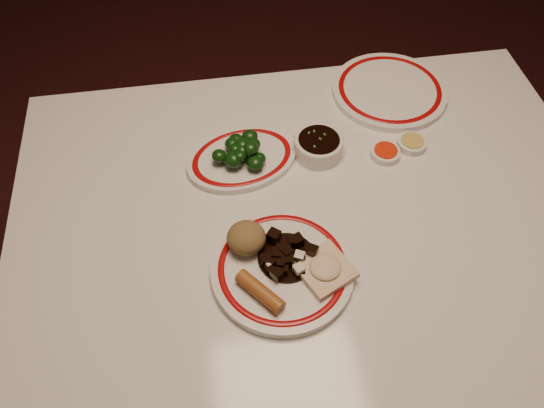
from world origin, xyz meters
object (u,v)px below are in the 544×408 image
at_px(spring_roll, 260,291).
at_px(broccoli_plate, 242,159).
at_px(rice_mound, 246,238).
at_px(dining_table, 313,242).
at_px(fried_wonton, 325,269).
at_px(main_plate, 282,269).
at_px(stirfry_heap, 285,256).
at_px(broccoli_pile, 242,150).
at_px(soy_bowl, 318,146).

relative_size(spring_roll, broccoli_plate, 0.35).
height_order(rice_mound, broccoli_plate, rice_mound).
height_order(dining_table, fried_wonton, fried_wonton).
distance_m(main_plate, rice_mound, 0.09).
height_order(main_plate, fried_wonton, fried_wonton).
relative_size(main_plate, spring_roll, 3.28).
height_order(fried_wonton, stirfry_heap, stirfry_heap).
height_order(dining_table, stirfry_heap, stirfry_heap).
xyz_separation_m(dining_table, spring_roll, (-0.13, -0.16, 0.12)).
xyz_separation_m(broccoli_pile, soy_bowl, (0.16, 0.00, -0.02)).
bearing_deg(rice_mound, soy_bowl, 50.81).
xyz_separation_m(main_plate, soy_bowl, (0.13, 0.28, 0.01)).
bearing_deg(soy_bowl, stirfry_heap, -114.04).
relative_size(main_plate, broccoli_pile, 2.87).
bearing_deg(dining_table, broccoli_plate, 126.80).
xyz_separation_m(dining_table, fried_wonton, (-0.01, -0.14, 0.12)).
bearing_deg(stirfry_heap, broccoli_pile, 99.92).
distance_m(rice_mound, soy_bowl, 0.29).
relative_size(rice_mound, broccoli_pile, 0.65).
height_order(dining_table, spring_roll, spring_roll).
distance_m(dining_table, fried_wonton, 0.18).
distance_m(dining_table, broccoli_plate, 0.23).
bearing_deg(main_plate, soy_bowl, 65.80).
xyz_separation_m(rice_mound, soy_bowl, (0.18, 0.23, -0.02)).
bearing_deg(dining_table, rice_mound, -157.88).
bearing_deg(dining_table, main_plate, -127.10).
bearing_deg(stirfry_heap, rice_mound, 147.93).
bearing_deg(rice_mound, main_plate, -43.98).
bearing_deg(main_plate, spring_roll, -133.90).
height_order(stirfry_heap, broccoli_plate, stirfry_heap).
bearing_deg(main_plate, stirfry_heap, 62.93).
relative_size(dining_table, broccoli_pile, 10.82).
bearing_deg(broccoli_pile, soy_bowl, 1.33).
distance_m(stirfry_heap, soy_bowl, 0.29).
height_order(spring_roll, stirfry_heap, stirfry_heap).
bearing_deg(rice_mound, dining_table, 22.12).
relative_size(fried_wonton, broccoli_pile, 1.06).
relative_size(broccoli_plate, broccoli_pile, 2.47).
height_order(spring_roll, soy_bowl, spring_roll).
bearing_deg(broccoli_plate, main_plate, -82.09).
distance_m(spring_roll, stirfry_heap, 0.08).
height_order(spring_roll, fried_wonton, spring_roll).
distance_m(broccoli_plate, soy_bowl, 0.17).
bearing_deg(soy_bowl, broccoli_pile, -178.67).
relative_size(dining_table, stirfry_heap, 10.73).
relative_size(main_plate, stirfry_heap, 2.84).
relative_size(rice_mound, fried_wonton, 0.61).
xyz_separation_m(spring_roll, broccoli_plate, (0.01, 0.33, -0.02)).
bearing_deg(soy_bowl, dining_table, -103.49).
xyz_separation_m(main_plate, stirfry_heap, (0.01, 0.01, 0.02)).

